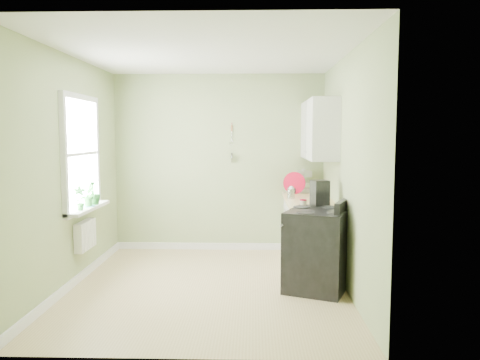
{
  "coord_description": "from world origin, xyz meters",
  "views": [
    {
      "loc": [
        0.53,
        -5.36,
        1.78
      ],
      "look_at": [
        0.36,
        0.55,
        1.21
      ],
      "focal_mm": 35.0,
      "sensor_mm": 36.0,
      "label": 1
    }
  ],
  "objects_px": {
    "stand_mixer": "(304,182)",
    "kettle": "(291,192)",
    "stove": "(318,249)",
    "coffee_maker": "(319,194)"
  },
  "relations": [
    {
      "from": "stand_mixer",
      "to": "kettle",
      "type": "distance_m",
      "value": 0.77
    },
    {
      "from": "stove",
      "to": "stand_mixer",
      "type": "distance_m",
      "value": 1.88
    },
    {
      "from": "kettle",
      "to": "coffee_maker",
      "type": "distance_m",
      "value": 0.74
    },
    {
      "from": "stove",
      "to": "kettle",
      "type": "height_order",
      "value": "kettle"
    },
    {
      "from": "coffee_maker",
      "to": "stand_mixer",
      "type": "bearing_deg",
      "value": 91.71
    },
    {
      "from": "stove",
      "to": "stand_mixer",
      "type": "bearing_deg",
      "value": 89.29
    },
    {
      "from": "stove",
      "to": "coffee_maker",
      "type": "bearing_deg",
      "value": 80.55
    },
    {
      "from": "stand_mixer",
      "to": "kettle",
      "type": "bearing_deg",
      "value": -109.13
    },
    {
      "from": "stand_mixer",
      "to": "kettle",
      "type": "xyz_separation_m",
      "value": [
        -0.25,
        -0.72,
        -0.07
      ]
    },
    {
      "from": "stand_mixer",
      "to": "coffee_maker",
      "type": "distance_m",
      "value": 1.4
    }
  ]
}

